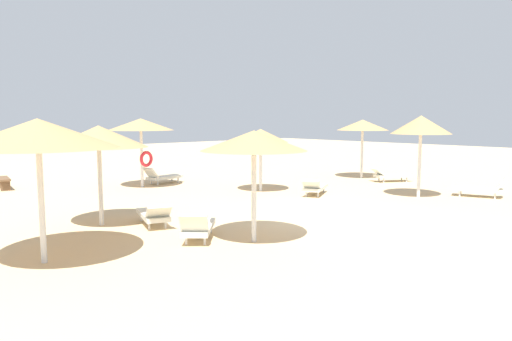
# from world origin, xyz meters

# --- Properties ---
(ground_plane) EXTENTS (80.00, 80.00, 0.00)m
(ground_plane) POSITION_xyz_m (0.00, 0.00, 0.00)
(ground_plane) COLOR #D1B284
(parasol_0) EXTENTS (2.65, 2.65, 2.77)m
(parasol_0) POSITION_xyz_m (-5.19, 3.72, 2.46)
(parasol_0) COLOR silver
(parasol_0) RESTS_ON ground
(parasol_1) EXTENTS (2.79, 2.79, 2.96)m
(parasol_1) POSITION_xyz_m (-0.73, 9.47, 2.67)
(parasol_1) COLOR silver
(parasol_1) RESTS_ON ground
(parasol_2) EXTENTS (2.23, 2.23, 2.53)m
(parasol_2) POSITION_xyz_m (2.27, 5.19, 2.25)
(parasol_2) COLOR silver
(parasol_2) RESTS_ON ground
(parasol_3) EXTENTS (2.52, 2.52, 2.89)m
(parasol_3) POSITION_xyz_m (8.88, 4.89, 2.62)
(parasol_3) COLOR silver
(parasol_3) RESTS_ON ground
(parasol_4) EXTENTS (2.22, 2.22, 3.07)m
(parasol_4) POSITION_xyz_m (5.62, 0.07, 2.71)
(parasol_4) COLOR silver
(parasol_4) RESTS_ON ground
(parasol_6) EXTENTS (2.54, 2.54, 2.68)m
(parasol_6) POSITION_xyz_m (-3.25, -0.46, 2.43)
(parasol_6) COLOR silver
(parasol_6) RESTS_ON ground
(parasol_7) EXTENTS (3.19, 3.19, 2.96)m
(parasol_7) POSITION_xyz_m (-7.55, 1.25, 2.66)
(parasol_7) COLOR silver
(parasol_7) RESTS_ON ground
(lounger_0) EXTENTS (1.23, 1.99, 0.72)m
(lounger_0) POSITION_xyz_m (-4.15, 2.68, 0.32)
(lounger_0) COLOR silver
(lounger_0) RESTS_ON ground
(lounger_1) EXTENTS (1.93, 0.90, 0.79)m
(lounger_1) POSITION_xyz_m (0.49, 9.82, 0.32)
(lounger_1) COLOR silver
(lounger_1) RESTS_ON ground
(lounger_2) EXTENTS (1.97, 1.47, 0.71)m
(lounger_2) POSITION_xyz_m (3.13, 3.04, 0.32)
(lounger_2) COLOR silver
(lounger_2) RESTS_ON ground
(lounger_3) EXTENTS (1.97, 1.45, 0.70)m
(lounger_3) POSITION_xyz_m (8.71, 3.16, 0.32)
(lounger_3) COLOR silver
(lounger_3) RESTS_ON ground
(lounger_4) EXTENTS (1.23, 1.95, 0.81)m
(lounger_4) POSITION_xyz_m (7.43, -1.52, 0.33)
(lounger_4) COLOR silver
(lounger_4) RESTS_ON ground
(lounger_6) EXTENTS (1.73, 1.77, 0.81)m
(lounger_6) POSITION_xyz_m (-4.13, 0.60, 0.33)
(lounger_6) COLOR silver
(lounger_6) RESTS_ON ground
(bench_0) EXTENTS (0.62, 1.54, 0.49)m
(bench_0) POSITION_xyz_m (-5.31, 12.87, 0.35)
(bench_0) COLOR brown
(bench_0) RESTS_ON ground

